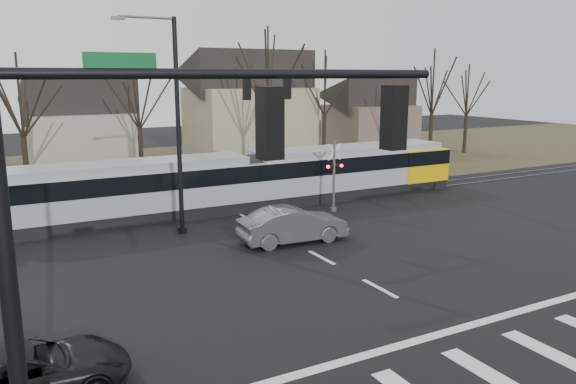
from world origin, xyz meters
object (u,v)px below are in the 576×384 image
suv (26,373)px  rail_crossing_signal (334,179)px  sedan (293,225)px  tram (132,189)px

suv → rail_crossing_signal: size_ratio=1.22×
rail_crossing_signal → suv: bearing=-143.4°
suv → rail_crossing_signal: 20.93m
sedan → suv: bearing=128.4°
tram → rail_crossing_signal: rail_crossing_signal is taller
rail_crossing_signal → sedan: bearing=-139.7°
tram → sedan: size_ratio=8.15×
tram → rail_crossing_signal: (10.55, -3.21, 0.15)m
sedan → rail_crossing_signal: rail_crossing_signal is taller
tram → suv: 16.89m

